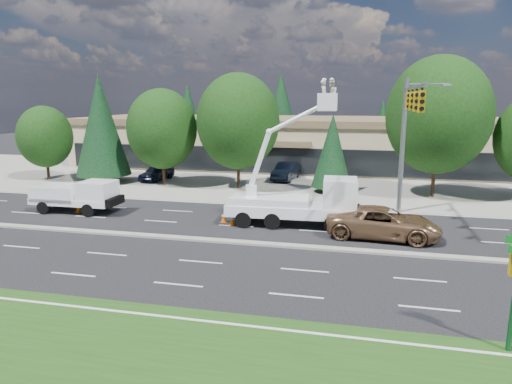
% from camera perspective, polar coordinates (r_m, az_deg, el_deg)
% --- Properties ---
extents(ground, '(140.00, 140.00, 0.00)m').
position_cam_1_polar(ground, '(25.16, -4.46, -6.23)').
color(ground, black).
rests_on(ground, ground).
extents(concrete_apron, '(140.00, 22.00, 0.01)m').
position_cam_1_polar(concrete_apron, '(44.12, 3.27, 1.57)').
color(concrete_apron, gray).
rests_on(concrete_apron, ground).
extents(grass_verge, '(140.00, 10.00, 0.01)m').
position_cam_1_polar(grass_verge, '(14.43, -21.15, -21.47)').
color(grass_verge, '#1F3F12').
rests_on(grass_verge, ground).
extents(road_median, '(120.00, 0.55, 0.12)m').
position_cam_1_polar(road_median, '(25.14, -4.46, -6.10)').
color(road_median, gray).
rests_on(road_median, ground).
extents(strip_mall, '(50.40, 15.40, 5.50)m').
position_cam_1_polar(strip_mall, '(53.52, 5.11, 6.37)').
color(strip_mall, tan).
rests_on(strip_mall, ground).
extents(tree_front_a, '(5.08, 5.08, 7.05)m').
position_cam_1_polar(tree_front_a, '(47.94, -24.88, 6.28)').
color(tree_front_a, '#332114').
rests_on(tree_front_a, ground).
extents(tree_front_b, '(4.98, 4.98, 9.81)m').
position_cam_1_polar(tree_front_b, '(44.46, -18.81, 7.87)').
color(tree_front_b, '#332114').
rests_on(tree_front_b, ground).
extents(tree_front_c, '(6.20, 6.20, 8.60)m').
position_cam_1_polar(tree_front_c, '(41.66, -11.67, 7.72)').
color(tree_front_c, '#332114').
rests_on(tree_front_c, ground).
extents(tree_front_d, '(7.10, 7.10, 9.85)m').
position_cam_1_polar(tree_front_d, '(39.24, -2.25, 8.80)').
color(tree_front_d, '#332114').
rests_on(tree_front_d, ground).
extents(tree_front_e, '(3.30, 3.30, 6.51)m').
position_cam_1_polar(tree_front_e, '(38.14, 9.51, 5.13)').
color(tree_front_e, '#332114').
rests_on(tree_front_e, ground).
extents(tree_front_f, '(7.91, 7.91, 10.98)m').
position_cam_1_polar(tree_front_f, '(38.30, 21.84, 8.91)').
color(tree_front_f, '#332114').
rests_on(tree_front_f, ground).
extents(tree_back_a, '(5.03, 5.03, 9.91)m').
position_cam_1_polar(tree_back_a, '(69.61, -8.48, 9.55)').
color(tree_back_a, '#332114').
rests_on(tree_back_a, ground).
extents(tree_back_b, '(5.78, 5.78, 11.40)m').
position_cam_1_polar(tree_back_b, '(65.82, 3.12, 10.23)').
color(tree_back_b, '#332114').
rests_on(tree_back_b, ground).
extents(tree_back_c, '(3.86, 3.86, 7.60)m').
position_cam_1_polar(tree_back_c, '(65.00, 15.47, 8.02)').
color(tree_back_c, '#332114').
rests_on(tree_back_c, ground).
extents(tree_back_d, '(5.53, 5.53, 10.91)m').
position_cam_1_polar(tree_back_d, '(66.53, 26.05, 8.88)').
color(tree_back_d, '#332114').
rests_on(tree_back_d, ground).
extents(signal_mast, '(2.76, 10.16, 9.00)m').
position_cam_1_polar(signal_mast, '(30.06, 18.41, 7.91)').
color(signal_mast, gray).
rests_on(signal_mast, ground).
extents(utility_pickup, '(5.80, 2.33, 2.22)m').
position_cam_1_polar(utility_pickup, '(33.50, -21.14, -0.85)').
color(utility_pickup, white).
rests_on(utility_pickup, ground).
extents(bucket_truck, '(7.99, 2.88, 8.85)m').
position_cam_1_polar(bucket_truck, '(27.89, 5.81, -0.45)').
color(bucket_truck, white).
rests_on(bucket_truck, ground).
extents(traffic_cone_a, '(0.40, 0.40, 0.70)m').
position_cam_1_polar(traffic_cone_a, '(33.69, -21.33, -1.80)').
color(traffic_cone_a, orange).
rests_on(traffic_cone_a, ground).
extents(traffic_cone_b, '(0.40, 0.40, 0.70)m').
position_cam_1_polar(traffic_cone_b, '(28.97, -4.03, -3.12)').
color(traffic_cone_b, orange).
rests_on(traffic_cone_b, ground).
extents(traffic_cone_c, '(0.40, 0.40, 0.70)m').
position_cam_1_polar(traffic_cone_c, '(28.28, -2.94, -3.47)').
color(traffic_cone_c, orange).
rests_on(traffic_cone_c, ground).
extents(traffic_cone_d, '(0.40, 0.40, 0.70)m').
position_cam_1_polar(traffic_cone_d, '(27.12, 10.40, -4.32)').
color(traffic_cone_d, orange).
rests_on(traffic_cone_d, ground).
extents(minivan, '(6.44, 3.34, 1.73)m').
position_cam_1_polar(minivan, '(26.57, 15.63, -3.72)').
color(minivan, '#8D6644').
rests_on(minivan, ground).
extents(parked_car_west, '(2.34, 4.59, 1.50)m').
position_cam_1_polar(parked_car_west, '(44.62, -12.32, 2.40)').
color(parked_car_west, black).
rests_on(parked_car_west, ground).
extents(parked_car_east, '(2.30, 5.15, 1.64)m').
position_cam_1_polar(parked_car_east, '(43.93, 3.79, 2.59)').
color(parked_car_east, black).
rests_on(parked_car_east, ground).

